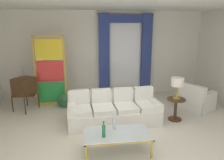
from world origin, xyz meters
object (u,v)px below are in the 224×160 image
at_px(armchair_white, 196,100).
at_px(stained_glass_divider, 51,73).
at_px(coffee_table, 117,134).
at_px(round_side_table, 176,107).
at_px(bottle_blue_decanter, 114,122).
at_px(bottle_crystal_tall, 104,130).
at_px(peacock_figurine, 64,102).
at_px(table_lamp_brass, 177,83).
at_px(couch_white_long, 113,110).
at_px(vintage_tv, 24,87).

bearing_deg(armchair_white, stained_glass_divider, 166.94).
relative_size(coffee_table, round_side_table, 2.20).
bearing_deg(bottle_blue_decanter, bottle_crystal_tall, -130.07).
bearing_deg(round_side_table, armchair_white, 33.83).
height_order(bottle_crystal_tall, stained_glass_divider, stained_glass_divider).
relative_size(bottle_blue_decanter, peacock_figurine, 0.59).
bearing_deg(table_lamp_brass, round_side_table, -153.43).
relative_size(armchair_white, table_lamp_brass, 1.94).
xyz_separation_m(couch_white_long, table_lamp_brass, (1.66, -0.14, 0.72)).
relative_size(armchair_white, stained_glass_divider, 0.50).
height_order(couch_white_long, vintage_tv, vintage_tv).
xyz_separation_m(vintage_tv, peacock_figurine, (1.12, -0.03, -0.51)).
xyz_separation_m(peacock_figurine, table_lamp_brass, (3.01, -1.27, 0.81)).
xyz_separation_m(stained_glass_divider, peacock_figurine, (0.39, -0.37, -0.84)).
relative_size(peacock_figurine, round_side_table, 1.01).
bearing_deg(bottle_blue_decanter, table_lamp_brass, 31.14).
relative_size(bottle_blue_decanter, vintage_tv, 0.26).
xyz_separation_m(bottle_crystal_tall, round_side_table, (2.07, 1.39, -0.19)).
height_order(armchair_white, peacock_figurine, armchair_white).
height_order(vintage_tv, stained_glass_divider, stained_glass_divider).
relative_size(coffee_table, bottle_crystal_tall, 4.00).
xyz_separation_m(coffee_table, vintage_tv, (-2.34, 2.57, 0.35)).
height_order(coffee_table, bottle_blue_decanter, bottle_blue_decanter).
relative_size(couch_white_long, armchair_white, 2.15).
distance_m(round_side_table, table_lamp_brass, 0.67).
bearing_deg(peacock_figurine, couch_white_long, -39.84).
height_order(coffee_table, peacock_figurine, peacock_figurine).
distance_m(coffee_table, table_lamp_brass, 2.30).
bearing_deg(vintage_tv, table_lamp_brass, -17.43).
relative_size(couch_white_long, coffee_table, 1.82).
bearing_deg(bottle_crystal_tall, vintage_tv, 127.53).
distance_m(coffee_table, round_side_table, 2.20).
height_order(round_side_table, table_lamp_brass, table_lamp_brass).
xyz_separation_m(bottle_blue_decanter, peacock_figurine, (-1.18, 2.38, -0.33)).
xyz_separation_m(vintage_tv, round_side_table, (4.14, -1.30, -0.37)).
bearing_deg(table_lamp_brass, stained_glass_divider, 154.34).
xyz_separation_m(round_side_table, table_lamp_brass, (0.00, 0.00, 0.67)).
height_order(stained_glass_divider, peacock_figurine, stained_glass_divider).
bearing_deg(bottle_crystal_tall, peacock_figurine, 109.54).
bearing_deg(table_lamp_brass, bottle_crystal_tall, -146.10).
height_order(stained_glass_divider, round_side_table, stained_glass_divider).
relative_size(bottle_blue_decanter, table_lamp_brass, 0.62).
bearing_deg(bottle_crystal_tall, table_lamp_brass, 33.90).
distance_m(couch_white_long, table_lamp_brass, 1.81).
height_order(vintage_tv, round_side_table, vintage_tv).
distance_m(bottle_crystal_tall, stained_glass_divider, 3.35).
xyz_separation_m(stained_glass_divider, table_lamp_brass, (3.41, -1.64, -0.03)).
xyz_separation_m(couch_white_long, stained_glass_divider, (-1.75, 1.50, 0.75)).
bearing_deg(bottle_blue_decanter, coffee_table, -78.32).
distance_m(peacock_figurine, table_lamp_brass, 3.37).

